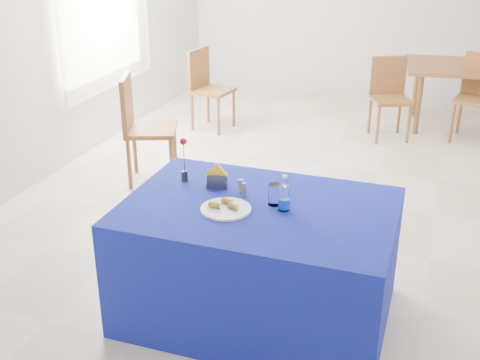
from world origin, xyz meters
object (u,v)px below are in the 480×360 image
chair_bg_right (479,91)px  chair_win_a (141,122)px  water_bottle (284,198)px  chair_win_b (206,83)px  plate (226,209)px  chair_bg_left (389,92)px  blue_table (258,261)px  oak_table (474,72)px

chair_bg_right → chair_win_a: chair_win_a is taller
water_bottle → chair_win_b: size_ratio=0.23×
plate → chair_bg_left: bearing=82.0°
chair_win_a → chair_bg_right: bearing=-73.2°
plate → chair_bg_left: (0.54, 3.86, -0.25)m
blue_table → water_bottle: 0.48m
oak_table → chair_win_b: bearing=-161.1°
blue_table → chair_win_a: size_ratio=1.57×
chair_win_a → chair_win_b: size_ratio=1.09×
chair_bg_right → blue_table: bearing=-96.7°
chair_bg_left → chair_win_a: size_ratio=0.89×
chair_bg_left → chair_bg_right: bearing=-9.8°
oak_table → chair_win_a: size_ratio=1.59×
blue_table → plate: bearing=-143.2°
oak_table → chair_bg_left: bearing=-145.3°
blue_table → chair_bg_left: (0.38, 3.74, 0.14)m
oak_table → plate: bearing=-107.6°
water_bottle → chair_win_a: chair_win_a is taller
plate → oak_table: 4.69m
plate → blue_table: (0.16, 0.12, -0.39)m
plate → blue_table: bearing=36.8°
water_bottle → chair_bg_left: (0.22, 3.74, -0.31)m
chair_win_b → blue_table: bearing=-143.5°
oak_table → chair_bg_right: bearing=-79.7°
chair_win_a → chair_win_b: chair_win_a is taller
blue_table → chair_win_a: (-1.67, 1.67, 0.21)m
chair_bg_right → chair_win_b: size_ratio=1.03×
chair_bg_left → chair_bg_right: (0.95, 0.22, 0.03)m
blue_table → chair_bg_left: bearing=84.3°
water_bottle → chair_bg_right: 4.14m
plate → chair_win_a: (-1.51, 1.79, -0.18)m
oak_table → chair_bg_right: (0.07, -0.39, -0.12)m
chair_bg_left → blue_table: bearing=-118.4°
blue_table → chair_win_b: size_ratio=1.71×
chair_bg_right → water_bottle: bearing=-94.7°
chair_bg_right → chair_win_b: 3.07m
water_bottle → chair_bg_right: water_bottle is taller
plate → water_bottle: 0.34m
oak_table → chair_win_b: 3.11m
chair_win_b → plate: bearing=-146.6°
oak_table → chair_win_a: chair_win_a is taller
plate → blue_table: 0.44m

